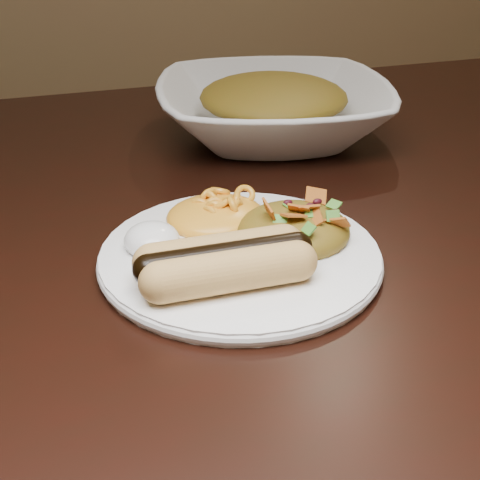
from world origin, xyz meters
name	(u,v)px	position (x,y,z in m)	size (l,w,h in m)	color
table	(114,292)	(0.00, 0.00, 0.66)	(1.60, 0.90, 0.75)	black
plate	(240,256)	(0.10, -0.13, 0.76)	(0.24, 0.24, 0.01)	white
hotdog	(225,261)	(0.07, -0.18, 0.78)	(0.12, 0.07, 0.03)	#E69E5B
mac_and_cheese	(216,203)	(0.10, -0.07, 0.78)	(0.09, 0.09, 0.04)	orange
sour_cream	(151,233)	(0.03, -0.10, 0.78)	(0.05, 0.05, 0.03)	white
taco_salad	(294,219)	(0.15, -0.12, 0.78)	(0.10, 0.10, 0.05)	#A14517
serving_bowl	(273,111)	(0.24, 0.16, 0.79)	(0.30, 0.30, 0.07)	white
bowl_filling	(273,100)	(0.24, 0.16, 0.80)	(0.19, 0.19, 0.05)	#A14517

